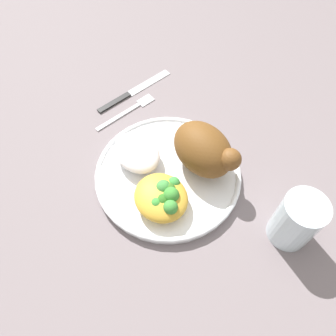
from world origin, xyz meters
name	(u,v)px	position (x,y,z in m)	size (l,w,h in m)	color
ground_plane	(168,177)	(0.00, 0.00, 0.00)	(2.00, 2.00, 0.00)	slate
plate	(168,174)	(0.00, 0.00, 0.01)	(0.26, 0.26, 0.02)	white
roasted_chicken	(204,150)	(0.02, 0.06, 0.06)	(0.13, 0.08, 0.08)	brown
rice_pile	(137,152)	(-0.06, -0.03, 0.04)	(0.09, 0.07, 0.03)	white
mac_cheese_with_broccoli	(163,197)	(0.04, -0.04, 0.04)	(0.09, 0.08, 0.04)	gold
fork	(129,110)	(-0.18, 0.03, 0.00)	(0.03, 0.14, 0.01)	#B2B2B7
knife	(129,94)	(-0.22, 0.06, 0.00)	(0.03, 0.19, 0.01)	black
water_glass	(296,220)	(0.20, 0.09, 0.05)	(0.07, 0.07, 0.10)	silver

